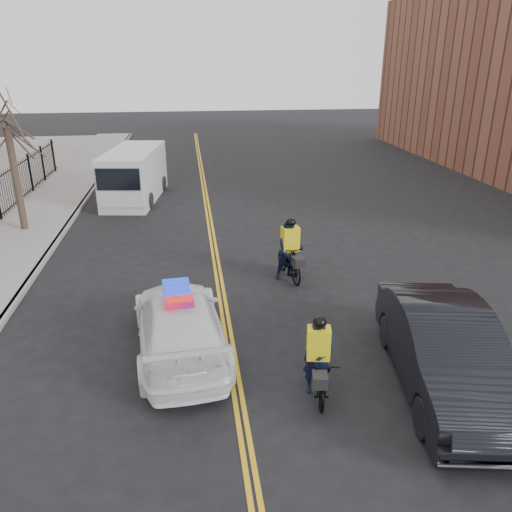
{
  "coord_description": "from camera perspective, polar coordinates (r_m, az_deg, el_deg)",
  "views": [
    {
      "loc": [
        -0.8,
        -10.58,
        6.67
      ],
      "look_at": [
        1.02,
        2.79,
        1.3
      ],
      "focal_mm": 35.0,
      "sensor_mm": 36.0,
      "label": 1
    }
  ],
  "objects": [
    {
      "name": "cyclist_far",
      "position": [
        15.99,
        3.9,
        0.13
      ],
      "size": [
        1.02,
        2.09,
        2.04
      ],
      "rotation": [
        0.0,
        0.0,
        0.17
      ],
      "color": "black",
      "rests_on": "ground"
    },
    {
      "name": "center_line_right",
      "position": [
        19.76,
        -4.75,
        1.9
      ],
      "size": [
        0.1,
        60.0,
        0.01
      ],
      "primitive_type": "cube",
      "color": "gold",
      "rests_on": "ground"
    },
    {
      "name": "police_cruiser",
      "position": [
        12.2,
        -8.73,
        -7.64
      ],
      "size": [
        2.54,
        5.26,
        1.64
      ],
      "rotation": [
        0.0,
        0.0,
        3.24
      ],
      "color": "white",
      "rests_on": "ground"
    },
    {
      "name": "center_line_left",
      "position": [
        19.75,
        -5.21,
        1.88
      ],
      "size": [
        0.1,
        60.0,
        0.01
      ],
      "primitive_type": "cube",
      "color": "gold",
      "rests_on": "ground"
    },
    {
      "name": "cyclist_near",
      "position": [
        10.81,
        7.02,
        -12.44
      ],
      "size": [
        0.97,
        1.94,
        1.82
      ],
      "rotation": [
        0.0,
        0.0,
        -0.18
      ],
      "color": "black",
      "rests_on": "ground"
    },
    {
      "name": "cargo_van",
      "position": [
        25.85,
        -13.8,
        8.89
      ],
      "size": [
        2.97,
        6.17,
        2.49
      ],
      "rotation": [
        0.0,
        0.0,
        -0.14
      ],
      "color": "silver",
      "rests_on": "ground"
    },
    {
      "name": "dark_sedan",
      "position": [
        11.47,
        20.87,
        -10.15
      ],
      "size": [
        2.72,
        5.64,
        1.78
      ],
      "primitive_type": "imported",
      "rotation": [
        0.0,
        0.0,
        -0.16
      ],
      "color": "black",
      "rests_on": "ground"
    },
    {
      "name": "sidewalk",
      "position": [
        20.83,
        -26.05,
        0.94
      ],
      "size": [
        3.0,
        60.0,
        0.15
      ],
      "primitive_type": "cube",
      "color": "gray",
      "rests_on": "ground"
    },
    {
      "name": "curb",
      "position": [
        20.39,
        -22.07,
        1.17
      ],
      "size": [
        0.2,
        60.0,
        0.15
      ],
      "primitive_type": "cube",
      "color": "gray",
      "rests_on": "ground"
    },
    {
      "name": "ground",
      "position": [
        12.53,
        -2.96,
        -10.49
      ],
      "size": [
        120.0,
        120.0,
        0.0
      ],
      "primitive_type": "plane",
      "color": "black",
      "rests_on": "ground"
    },
    {
      "name": "street_tree",
      "position": [
        21.9,
        -26.29,
        11.28
      ],
      "size": [
        3.2,
        3.2,
        4.8
      ],
      "color": "#35281F",
      "rests_on": "sidewalk"
    }
  ]
}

